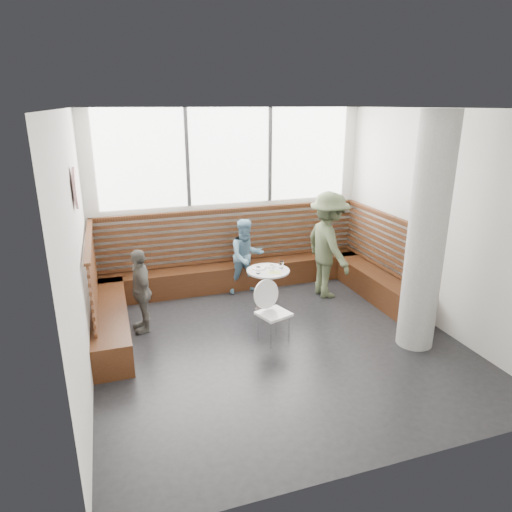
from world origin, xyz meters
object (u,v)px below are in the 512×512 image
object	(u,v)px
cafe_table	(268,282)
cafe_chair	(272,306)
adult_man	(328,245)
child_left	(141,291)
child_back	(246,256)
concrete_column	(427,235)

from	to	relation	value
cafe_table	cafe_chair	distance (m)	0.98
adult_man	child_left	world-z (taller)	adult_man
adult_man	child_back	distance (m)	1.45
cafe_table	concrete_column	bearing A→B (deg)	-46.12
adult_man	child_back	size ratio (longest dim) A/B	1.37
cafe_chair	child_back	size ratio (longest dim) A/B	0.66
adult_man	cafe_table	bearing A→B (deg)	101.46
cafe_chair	child_back	distance (m)	1.83
cafe_chair	child_left	xyz separation A→B (m)	(-1.73, 0.90, 0.11)
cafe_table	cafe_chair	world-z (taller)	cafe_chair
adult_man	child_back	world-z (taller)	adult_man
concrete_column	cafe_chair	world-z (taller)	concrete_column
concrete_column	child_back	bearing A→B (deg)	123.91
concrete_column	adult_man	world-z (taller)	concrete_column
adult_man	child_left	size ratio (longest dim) A/B	1.46
child_left	cafe_chair	bearing A→B (deg)	56.61
cafe_table	cafe_chair	bearing A→B (deg)	-106.40
concrete_column	cafe_chair	bearing A→B (deg)	158.68
concrete_column	cafe_chair	xyz separation A→B (m)	(-1.89, 0.74, -1.08)
cafe_table	adult_man	world-z (taller)	adult_man
child_back	adult_man	bearing A→B (deg)	-29.86
concrete_column	child_left	world-z (taller)	concrete_column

